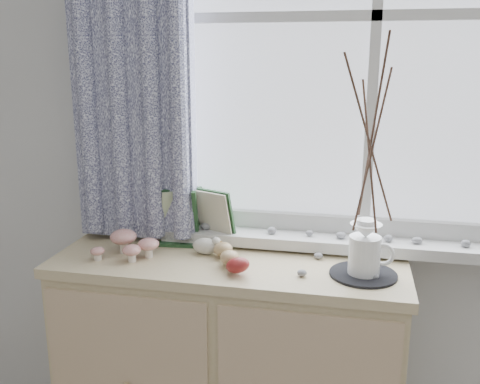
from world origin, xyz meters
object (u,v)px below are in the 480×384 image
(botanical_book, at_px, (194,218))
(twig_pitcher, at_px, (371,141))
(toadstool_cluster, at_px, (129,243))
(sideboard, at_px, (229,369))

(botanical_book, height_order, twig_pitcher, twig_pitcher)
(botanical_book, height_order, toadstool_cluster, botanical_book)
(toadstool_cluster, xyz_separation_m, twig_pitcher, (0.79, -0.00, 0.38))
(sideboard, height_order, botanical_book, botanical_book)
(sideboard, distance_m, toadstool_cluster, 0.58)
(sideboard, height_order, toadstool_cluster, toadstool_cluster)
(sideboard, height_order, twig_pitcher, twig_pitcher)
(toadstool_cluster, bearing_deg, sideboard, 7.78)
(sideboard, relative_size, toadstool_cluster, 5.43)
(sideboard, relative_size, botanical_book, 3.86)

